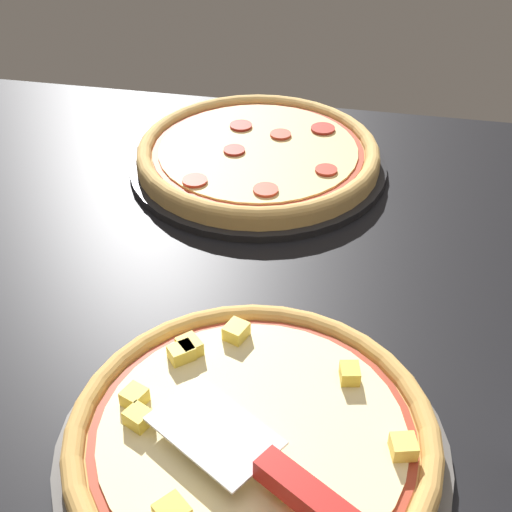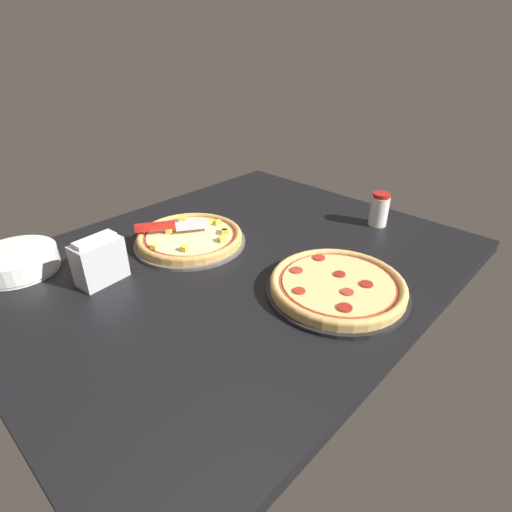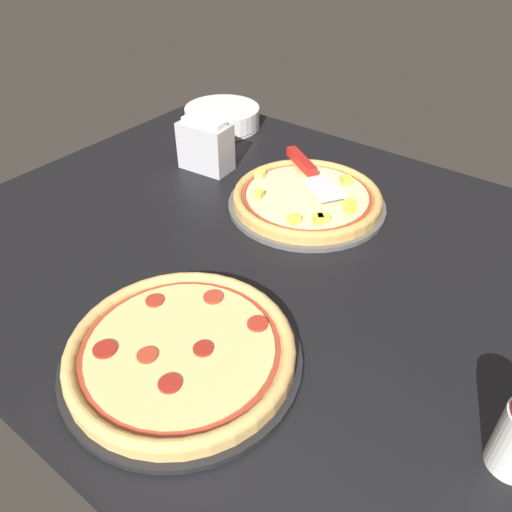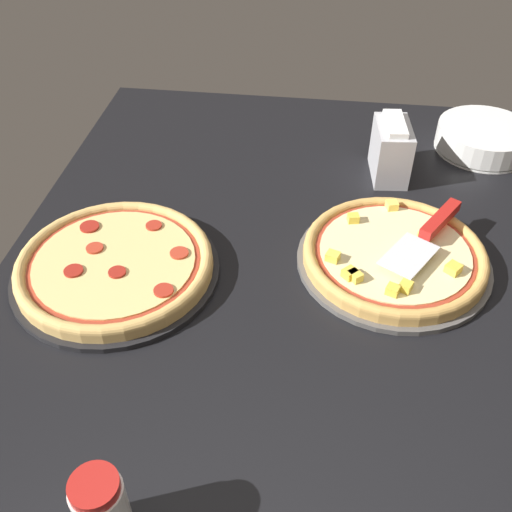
% 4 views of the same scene
% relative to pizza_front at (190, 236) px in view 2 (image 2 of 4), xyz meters
% --- Properties ---
extents(ground_plane, '(1.31, 1.05, 0.04)m').
position_rel_pizza_front_xyz_m(ground_plane, '(-0.03, 0.17, -0.04)').
color(ground_plane, black).
extents(pizza_pan_front, '(0.34, 0.34, 0.01)m').
position_rel_pizza_front_xyz_m(pizza_pan_front, '(0.00, -0.00, -0.02)').
color(pizza_pan_front, '#565451').
rests_on(pizza_pan_front, ground_plane).
extents(pizza_front, '(0.32, 0.32, 0.04)m').
position_rel_pizza_front_xyz_m(pizza_front, '(0.00, 0.00, 0.00)').
color(pizza_front, tan).
rests_on(pizza_front, pizza_pan_front).
extents(pizza_pan_back, '(0.36, 0.36, 0.01)m').
position_rel_pizza_front_xyz_m(pizza_pan_back, '(-0.09, 0.48, -0.02)').
color(pizza_pan_back, black).
rests_on(pizza_pan_back, ground_plane).
extents(pizza_back, '(0.34, 0.34, 0.03)m').
position_rel_pizza_front_xyz_m(pizza_back, '(-0.09, 0.48, 0.00)').
color(pizza_back, '#DBAD60').
rests_on(pizza_back, pizza_pan_back).
extents(serving_spatula, '(0.21, 0.16, 0.02)m').
position_rel_pizza_front_xyz_m(serving_spatula, '(0.05, -0.07, 0.03)').
color(serving_spatula, silver).
rests_on(serving_spatula, pizza_front).
extents(plate_stack, '(0.21, 0.21, 0.06)m').
position_rel_pizza_front_xyz_m(plate_stack, '(0.43, -0.22, 0.00)').
color(plate_stack, white).
rests_on(plate_stack, ground_plane).
extents(parmesan_shaker, '(0.06, 0.06, 0.11)m').
position_rel_pizza_front_xyz_m(parmesan_shaker, '(-0.53, 0.35, 0.03)').
color(parmesan_shaker, white).
rests_on(parmesan_shaker, ground_plane).
extents(napkin_holder, '(0.13, 0.08, 0.13)m').
position_rel_pizza_front_xyz_m(napkin_holder, '(0.29, 0.00, 0.04)').
color(napkin_holder, '#B2B2B7').
rests_on(napkin_holder, ground_plane).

